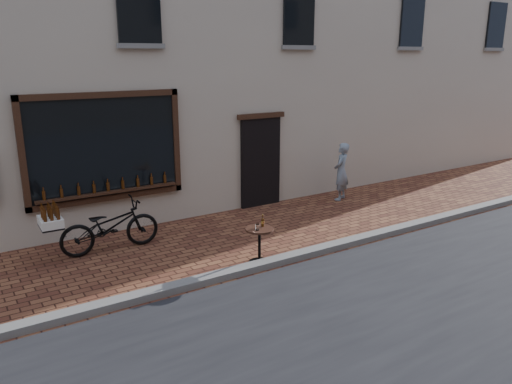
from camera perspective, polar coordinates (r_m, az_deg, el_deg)
ground at (r=8.95m, az=2.38°, el=-8.85°), size 90.00×90.00×0.00m
kerb at (r=9.08m, az=1.65°, el=-8.07°), size 90.00×0.25×0.12m
shop_building at (r=14.05m, az=-13.72°, el=20.40°), size 28.00×6.20×10.00m
cargo_bicycle at (r=9.99m, az=-16.57°, el=-3.74°), size 2.19×0.69×1.07m
bistro_table at (r=9.05m, az=0.41°, el=-5.30°), size 0.52×0.52×0.89m
pedestrian at (r=13.13m, az=9.71°, el=2.31°), size 0.65×0.59×1.50m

